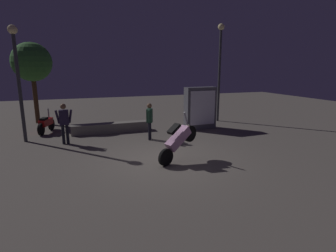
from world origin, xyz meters
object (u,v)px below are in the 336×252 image
motorcycle_pink_foreground (178,140)px  streetlamp_near (17,69)px  motorcycle_red_parked_left (46,124)px  person_rider_beside (64,120)px  person_bystander_far (150,118)px  streetlamp_far (220,61)px  kiosk_billboard (200,108)px

motorcycle_pink_foreground → streetlamp_near: streetlamp_near is taller
motorcycle_red_parked_left → streetlamp_near: size_ratio=0.34×
motorcycle_red_parked_left → person_rider_beside: size_ratio=0.97×
motorcycle_pink_foreground → person_bystander_far: motorcycle_pink_foreground is taller
motorcycle_pink_foreground → motorcycle_red_parked_left: 7.34m
streetlamp_far → kiosk_billboard: (-1.87, -1.48, -2.33)m
streetlamp_near → motorcycle_red_parked_left: bearing=63.6°
motorcycle_pink_foreground → streetlamp_near: size_ratio=0.35×
motorcycle_red_parked_left → streetlamp_far: bearing=-71.8°
motorcycle_red_parked_left → person_bystander_far: (4.31, -2.85, 0.50)m
person_rider_beside → streetlamp_far: size_ratio=0.31×
person_rider_beside → streetlamp_near: (-1.61, 0.95, 2.00)m
person_bystander_far → person_rider_beside: bearing=-166.2°
person_bystander_far → kiosk_billboard: (2.98, 1.19, 0.12)m
streetlamp_far → person_rider_beside: bearing=-165.1°
streetlamp_far → kiosk_billboard: streetlamp_far is taller
streetlamp_near → person_rider_beside: bearing=-30.6°
motorcycle_pink_foreground → streetlamp_near: 7.14m
motorcycle_pink_foreground → streetlamp_near: (-5.15, 4.41, 2.24)m
person_rider_beside → streetlamp_near: streetlamp_near is taller
person_bystander_far → kiosk_billboard: size_ratio=0.75×
streetlamp_far → motorcycle_red_parked_left: bearing=178.9°
person_bystander_far → kiosk_billboard: bearing=43.8°
streetlamp_far → streetlamp_near: bearing=-172.9°
motorcycle_pink_foreground → streetlamp_near: bearing=115.7°
person_rider_beside → person_bystander_far: bearing=82.7°
motorcycle_red_parked_left → streetlamp_far: 9.62m
motorcycle_pink_foreground → person_rider_beside: (-3.54, 3.46, 0.24)m
motorcycle_pink_foreground → kiosk_billboard: 5.05m
person_bystander_far → kiosk_billboard: 3.21m
streetlamp_far → kiosk_billboard: bearing=-141.6°
kiosk_billboard → streetlamp_near: bearing=-3.8°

